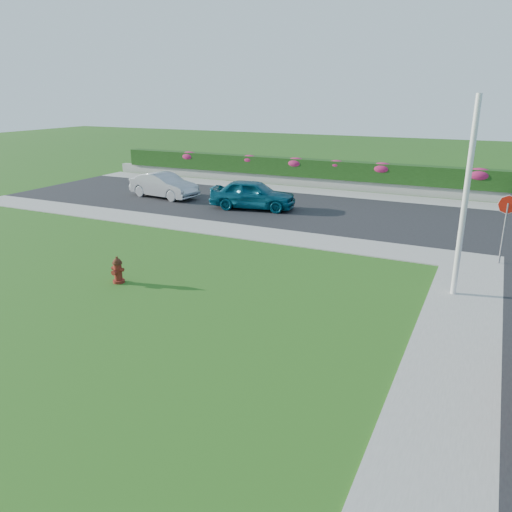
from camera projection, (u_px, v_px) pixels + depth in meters
The scene contains 19 objects.
ground at pixel (155, 326), 12.70m from camera, with size 120.00×120.00×0.00m, color black.
street_far at pixel (237, 203), 26.74m from camera, with size 26.00×8.00×0.04m, color black.
sidewalk_right at pixel (431, 458), 8.11m from camera, with size 2.00×20.00×0.04m, color gray.
sidewalk_far at pixel (167, 222), 22.87m from camera, with size 24.00×2.00×0.04m, color gray.
curb_corner at pixel (472, 261), 17.53m from camera, with size 2.00×2.00×0.04m, color gray.
sidewalk_beyond at pixel (336, 193), 29.38m from camera, with size 34.00×2.00×0.04m, color gray.
retaining_wall at pixel (344, 184), 30.58m from camera, with size 34.00×0.40×0.60m, color gray.
hedge at pixel (345, 170), 30.40m from camera, with size 32.00×0.90×1.10m, color black.
fire_hydrant at pixel (118, 270), 15.50m from camera, with size 0.43×0.41×0.85m.
sedan_teal at pixel (253, 194), 25.19m from camera, with size 1.74×4.32×1.47m, color #0D4E64.
sedan_silver at pixel (164, 185), 27.91m from camera, with size 1.44×4.14×1.37m, color #989B9F.
utility_pole at pixel (465, 200), 13.81m from camera, with size 0.16×0.16×5.66m, color silver.
stop_sign at pixel (507, 214), 16.74m from camera, with size 0.66×0.13×2.44m.
flower_clump_a at pixel (190, 156), 34.80m from camera, with size 1.33×0.85×0.66m, color #A61C52.
flower_clump_b at pixel (250, 160), 32.86m from camera, with size 1.19×0.77×0.60m, color #A61C52.
flower_clump_c at pixel (296, 163), 31.53m from camera, with size 1.35×0.87×0.68m, color #A61C52.
flower_clump_d at pixel (337, 165), 30.42m from camera, with size 1.14×0.74×0.57m, color #A61C52.
flower_clump_e at pixel (382, 168), 29.29m from camera, with size 1.38×0.89×0.69m, color #A61C52.
flower_clump_f at pixel (479, 175), 27.14m from camera, with size 1.47×0.95×0.74m, color #A61C52.
Camera 1 is at (7.32, -9.25, 5.67)m, focal length 35.00 mm.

